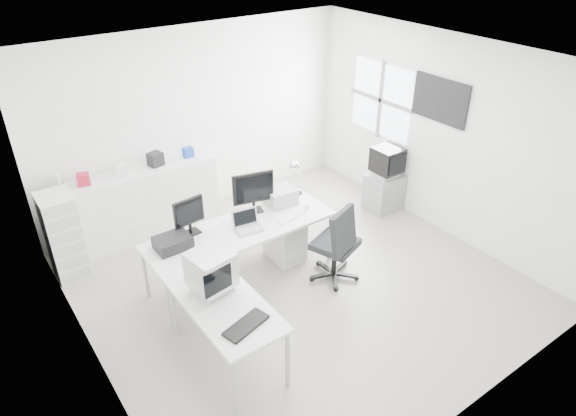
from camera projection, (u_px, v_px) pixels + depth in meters
floor at (297, 281)px, 6.59m from camera, size 5.00×5.00×0.01m
ceiling at (300, 62)px, 5.17m from camera, size 5.00×5.00×0.01m
back_wall at (198, 122)px, 7.63m from camera, size 5.00×0.02×2.80m
left_wall at (76, 261)px, 4.62m from camera, size 0.02×5.00×2.80m
right_wall at (442, 136)px, 7.14m from camera, size 0.02×5.00×2.80m
window at (381, 100)px, 7.87m from camera, size 0.02×1.20×1.10m
wall_picture at (440, 100)px, 6.94m from camera, size 0.04×0.90×0.60m
main_desk at (242, 253)px, 6.49m from camera, size 2.40×0.80×0.75m
side_desk at (227, 331)px, 5.29m from camera, size 0.70×1.40×0.75m
drawer_pedestal at (285, 238)px, 6.91m from camera, size 0.40×0.50×0.60m
inkjet_printer at (173, 242)px, 5.90m from camera, size 0.40×0.31×0.14m
lcd_monitor_small at (189, 216)px, 6.07m from camera, size 0.41×0.26×0.49m
lcd_monitor_large at (253, 192)px, 6.51m from camera, size 0.57×0.34×0.56m
laptop at (248, 223)px, 6.19m from camera, size 0.39×0.40×0.23m
white_keyboard at (291, 217)px, 6.51m from camera, size 0.44×0.21×0.02m
white_mouse at (307, 206)px, 6.69m from camera, size 0.07×0.07×0.07m
laser_printer at (280, 196)px, 6.77m from camera, size 0.41×0.36×0.22m
desk_lamp at (298, 177)px, 6.93m from camera, size 0.19×0.19×0.52m
crt_monitor at (211, 274)px, 5.17m from camera, size 0.41×0.41×0.42m
black_keyboard at (246, 325)px, 4.81m from camera, size 0.50×0.30×0.03m
office_chair at (335, 240)px, 6.40m from camera, size 0.83×0.83×1.13m
tv_cabinet at (384, 192)px, 8.05m from camera, size 0.53×0.44×0.58m
crt_tv at (387, 162)px, 7.79m from camera, size 0.50×0.48×0.45m
sideboard at (148, 200)px, 7.39m from camera, size 2.02×0.51×1.01m
clutter_box_a at (83, 179)px, 6.69m from camera, size 0.19×0.18×0.16m
clutter_box_b at (121, 170)px, 6.94m from camera, size 0.18×0.16×0.15m
clutter_box_c at (155, 159)px, 7.18m from camera, size 0.22×0.21×0.19m
clutter_box_d at (188, 152)px, 7.45m from camera, size 0.14×0.13×0.14m
clutter_bottle at (58, 182)px, 6.55m from camera, size 0.07×0.07×0.22m
filing_cabinet at (64, 236)px, 6.46m from camera, size 0.40×0.48×1.16m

